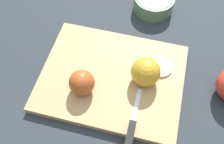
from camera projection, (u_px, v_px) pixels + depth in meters
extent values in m
plane|color=#282D33|center=(112.00, 80.00, 0.73)|extent=(4.00, 4.00, 0.00)
cube|color=tan|center=(112.00, 78.00, 0.72)|extent=(0.39, 0.30, 0.02)
sphere|color=#AD4C1E|center=(82.00, 83.00, 0.66)|extent=(0.07, 0.07, 0.07)
cylinder|color=#EFE5C6|center=(79.00, 83.00, 0.66)|extent=(0.02, 0.06, 0.06)
sphere|color=gold|center=(146.00, 72.00, 0.67)|extent=(0.08, 0.08, 0.08)
cylinder|color=#EFE5C6|center=(148.00, 72.00, 0.67)|extent=(0.02, 0.07, 0.07)
cube|color=silver|center=(136.00, 105.00, 0.66)|extent=(0.01, 0.10, 0.00)
cube|color=black|center=(130.00, 137.00, 0.61)|extent=(0.02, 0.08, 0.02)
cylinder|color=#EFE5C6|center=(160.00, 67.00, 0.72)|extent=(0.07, 0.07, 0.01)
cylinder|color=#4C704C|center=(154.00, 3.00, 0.85)|extent=(0.13, 0.13, 0.05)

